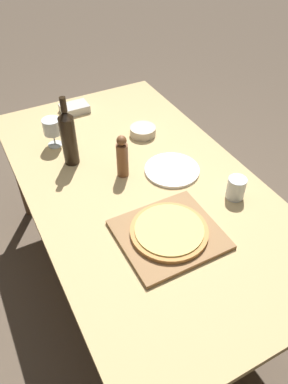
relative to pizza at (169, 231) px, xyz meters
The scene contains 11 objects.
ground_plane 0.83m from the pizza, 81.62° to the left, with size 12.00×12.00×0.00m, color brown.
dining_table 0.36m from the pizza, 81.62° to the left, with size 0.98×1.76×0.73m.
cutting_board 0.02m from the pizza, 110.56° to the right, with size 0.38×0.35×0.02m.
pizza is the anchor object (origin of this frame).
wine_bottle 0.65m from the pizza, 105.46° to the left, with size 0.07×0.07×0.34m.
pepper_mill 0.43m from the pizza, 89.51° to the left, with size 0.05×0.05×0.21m.
wine_glass 0.82m from the pizza, 104.18° to the left, with size 0.09×0.09×0.15m.
small_bowl 0.71m from the pizza, 70.52° to the left, with size 0.13×0.13×0.05m.
drinking_tumbler 0.37m from the pizza, ahead, with size 0.08×0.08×0.10m.
dinner_plate 0.40m from the pizza, 57.38° to the left, with size 0.26×0.26×0.01m.
food_container 1.06m from the pizza, 89.94° to the left, with size 0.15×0.11×0.04m.
Camera 1 is at (-0.58, -1.14, 1.83)m, focal length 35.00 mm.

